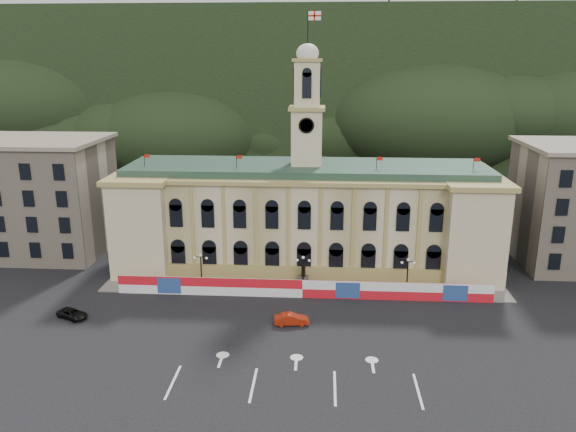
# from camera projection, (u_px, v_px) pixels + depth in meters

# --- Properties ---
(ground) EXTENTS (260.00, 260.00, 0.00)m
(ground) POSITION_uv_depth(u_px,v_px,m) (297.00, 355.00, 60.52)
(ground) COLOR black
(ground) RESTS_ON ground
(lane_markings) EXTENTS (26.00, 10.00, 0.02)m
(lane_markings) POSITION_uv_depth(u_px,v_px,m) (294.00, 381.00, 55.72)
(lane_markings) COLOR white
(lane_markings) RESTS_ON ground
(hill_ridge) EXTENTS (230.00, 80.00, 64.00)m
(hill_ridge) POSITION_uv_depth(u_px,v_px,m) (317.00, 95.00, 172.18)
(hill_ridge) COLOR black
(hill_ridge) RESTS_ON ground
(city_hall) EXTENTS (56.20, 17.60, 37.10)m
(city_hall) POSITION_uv_depth(u_px,v_px,m) (306.00, 215.00, 84.86)
(city_hall) COLOR beige
(city_hall) RESTS_ON ground
(side_building_left) EXTENTS (21.00, 17.00, 18.60)m
(side_building_left) POSITION_uv_depth(u_px,v_px,m) (40.00, 196.00, 90.27)
(side_building_left) COLOR #B8A78E
(side_building_left) RESTS_ON ground
(hoarding_fence) EXTENTS (50.00, 0.44, 2.50)m
(hoarding_fence) POSITION_uv_depth(u_px,v_px,m) (303.00, 289.00, 74.62)
(hoarding_fence) COLOR red
(hoarding_fence) RESTS_ON ground
(pavement) EXTENTS (56.00, 5.50, 0.16)m
(pavement) POSITION_uv_depth(u_px,v_px,m) (303.00, 289.00, 77.52)
(pavement) COLOR slate
(pavement) RESTS_ON ground
(statue) EXTENTS (1.40, 1.40, 3.72)m
(statue) POSITION_uv_depth(u_px,v_px,m) (303.00, 281.00, 77.46)
(statue) COLOR #595651
(statue) RESTS_ON ground
(lamp_left) EXTENTS (1.96, 0.44, 5.15)m
(lamp_left) POSITION_uv_depth(u_px,v_px,m) (201.00, 268.00, 76.84)
(lamp_left) COLOR black
(lamp_left) RESTS_ON ground
(lamp_center) EXTENTS (1.96, 0.44, 5.15)m
(lamp_center) POSITION_uv_depth(u_px,v_px,m) (303.00, 271.00, 75.98)
(lamp_center) COLOR black
(lamp_center) RESTS_ON ground
(lamp_right) EXTENTS (1.96, 0.44, 5.15)m
(lamp_right) POSITION_uv_depth(u_px,v_px,m) (407.00, 273.00, 75.12)
(lamp_right) COLOR black
(lamp_right) RESTS_ON ground
(red_sedan) EXTENTS (2.44, 4.51, 1.37)m
(red_sedan) POSITION_uv_depth(u_px,v_px,m) (292.00, 319.00, 67.24)
(red_sedan) COLOR #9D1F0B
(red_sedan) RESTS_ON ground
(black_suv) EXTENTS (5.00, 5.51, 1.13)m
(black_suv) POSITION_uv_depth(u_px,v_px,m) (72.00, 314.00, 68.89)
(black_suv) COLOR black
(black_suv) RESTS_ON ground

